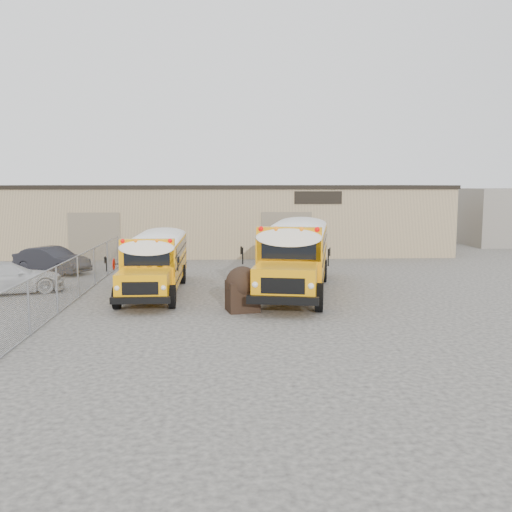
{
  "coord_description": "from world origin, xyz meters",
  "views": [
    {
      "loc": [
        0.16,
        -20.78,
        4.74
      ],
      "look_at": [
        1.49,
        4.06,
        1.6
      ],
      "focal_mm": 40.0,
      "sensor_mm": 36.0,
      "label": 1
    }
  ],
  "objects_px": {
    "car_dark": "(52,260)",
    "school_bus_left": "(168,245)",
    "tarp_bundle": "(242,288)",
    "car_white": "(6,278)",
    "school_bus_right": "(304,237)"
  },
  "relations": [
    {
      "from": "car_dark",
      "to": "school_bus_left",
      "type": "bearing_deg",
      "value": -61.46
    },
    {
      "from": "tarp_bundle",
      "to": "car_dark",
      "type": "height_order",
      "value": "tarp_bundle"
    },
    {
      "from": "car_white",
      "to": "car_dark",
      "type": "height_order",
      "value": "car_dark"
    },
    {
      "from": "tarp_bundle",
      "to": "car_white",
      "type": "height_order",
      "value": "tarp_bundle"
    },
    {
      "from": "school_bus_left",
      "to": "tarp_bundle",
      "type": "bearing_deg",
      "value": -68.95
    },
    {
      "from": "school_bus_left",
      "to": "car_dark",
      "type": "relative_size",
      "value": 2.08
    },
    {
      "from": "school_bus_left",
      "to": "tarp_bundle",
      "type": "distance_m",
      "value": 10.42
    },
    {
      "from": "school_bus_left",
      "to": "car_white",
      "type": "distance_m",
      "value": 8.64
    },
    {
      "from": "car_white",
      "to": "car_dark",
      "type": "distance_m",
      "value": 5.66
    },
    {
      "from": "school_bus_left",
      "to": "car_white",
      "type": "height_order",
      "value": "school_bus_left"
    },
    {
      "from": "school_bus_right",
      "to": "car_white",
      "type": "height_order",
      "value": "school_bus_right"
    },
    {
      "from": "school_bus_left",
      "to": "school_bus_right",
      "type": "relative_size",
      "value": 0.82
    },
    {
      "from": "school_bus_left",
      "to": "car_dark",
      "type": "bearing_deg",
      "value": -179.89
    },
    {
      "from": "school_bus_right",
      "to": "tarp_bundle",
      "type": "relative_size",
      "value": 6.41
    },
    {
      "from": "school_bus_left",
      "to": "school_bus_right",
      "type": "height_order",
      "value": "school_bus_right"
    }
  ]
}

